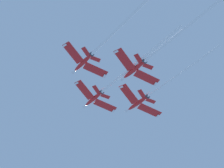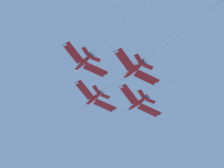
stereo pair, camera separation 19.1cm
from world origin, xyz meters
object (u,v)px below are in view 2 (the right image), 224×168
jet_left_wing (103,43)px  jet_right_wing (149,95)px  jet_slot (160,49)px  jet_lead (115,81)px

jet_left_wing → jet_right_wing: 26.96m
jet_left_wing → jet_right_wing: (-25.84, -7.49, 1.82)m
jet_left_wing → jet_slot: jet_left_wing is taller
jet_lead → jet_left_wing: (12.51, 10.87, -4.20)m
jet_lead → jet_right_wing: size_ratio=1.19×
jet_left_wing → jet_slot: size_ratio=0.98×
jet_lead → jet_slot: jet_lead is taller
jet_lead → jet_left_wing: size_ratio=1.05×
jet_left_wing → jet_right_wing: size_ratio=1.13×
jet_lead → jet_slot: size_ratio=1.03×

